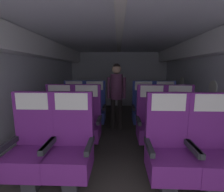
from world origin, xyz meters
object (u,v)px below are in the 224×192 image
seat_a_right_window (168,151)px  seat_b_right_window (151,124)px  seat_b_left_aisle (86,123)px  flight_attendant (116,90)px  seat_c_left_aisle (95,110)px  seat_c_left_window (74,110)px  seat_a_right_aisle (211,152)px  seat_b_left_window (59,123)px  seat_a_left_aisle (71,149)px  seat_c_right_window (143,110)px  seat_b_right_aisle (180,124)px  seat_c_right_aisle (165,111)px  seat_a_left_window (32,149)px

seat_a_right_window → seat_b_right_window: bearing=90.4°
seat_b_left_aisle → flight_attendant: (0.51, 1.02, 0.46)m
seat_c_left_aisle → flight_attendant: size_ratio=0.75×
seat_b_left_aisle → seat_c_left_window: same height
seat_a_right_aisle → seat_c_left_aisle: 2.42m
seat_b_left_window → seat_c_left_aisle: same height
seat_a_left_aisle → seat_c_right_window: (1.12, 1.81, 0.00)m
seat_a_right_window → seat_c_left_aisle: 2.12m
seat_a_left_aisle → seat_c_left_window: 1.87m
seat_b_right_window → seat_b_right_aisle: bearing=1.3°
flight_attendant → seat_c_right_aisle: bearing=-17.3°
seat_a_right_window → seat_b_right_aisle: size_ratio=1.00×
seat_c_right_aisle → flight_attendant: size_ratio=0.75×
seat_a_left_aisle → seat_a_right_aisle: 1.61m
seat_a_right_window → seat_b_right_aisle: 1.03m
seat_a_left_aisle → seat_a_right_aisle: bearing=-0.2°
seat_a_left_window → seat_a_left_aisle: same height
seat_a_right_aisle → seat_c_right_aisle: bearing=90.0°
seat_c_left_window → flight_attendant: bearing=7.1°
seat_b_right_window → seat_c_left_aisle: same height
seat_a_left_aisle → seat_b_right_aisle: (1.60, 0.91, 0.00)m
seat_c_left_window → seat_a_left_window: bearing=-90.0°
seat_c_left_aisle → seat_a_right_aisle: bearing=-48.6°
seat_c_left_window → seat_c_left_aisle: 0.48m
seat_b_left_window → seat_c_left_aisle: bearing=61.8°
seat_a_left_aisle → flight_attendant: (0.51, 1.93, 0.46)m
seat_a_left_aisle → seat_b_left_aisle: bearing=90.2°
seat_b_right_window → seat_c_right_aisle: 1.02m
seat_c_left_aisle → seat_c_left_window: bearing=-180.0°
seat_c_left_aisle → seat_b_left_window: bearing=-118.2°
seat_c_right_window → seat_a_right_aisle: bearing=-75.1°
flight_attendant → seat_c_left_window: bearing=176.2°
seat_b_left_window → seat_c_right_aisle: 2.28m
seat_c_right_aisle → flight_attendant: flight_attendant is taller
seat_a_left_window → seat_c_right_window: 2.41m
seat_b_right_window → seat_c_left_window: size_ratio=1.00×
seat_c_left_aisle → seat_b_right_window: bearing=-39.0°
seat_c_left_window → flight_attendant: flight_attendant is taller
seat_b_right_window → seat_c_left_window: 1.83m
seat_b_left_aisle → seat_b_right_aisle: same height
seat_c_right_aisle → seat_b_right_aisle: bearing=-90.5°
seat_a_right_aisle → flight_attendant: size_ratio=0.75×
seat_a_right_window → seat_a_left_window: bearing=-179.9°
seat_a_left_aisle → seat_c_left_aisle: same height
seat_a_right_window → seat_b_right_window: size_ratio=1.00×
seat_b_right_aisle → seat_c_left_window: (-2.07, 0.89, 0.00)m
seat_a_left_aisle → seat_a_right_aisle: size_ratio=1.00×
seat_b_right_aisle → seat_c_right_aisle: bearing=89.5°
seat_b_left_aisle → seat_c_right_window: 1.44m
seat_a_right_aisle → seat_b_left_aisle: size_ratio=1.00×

